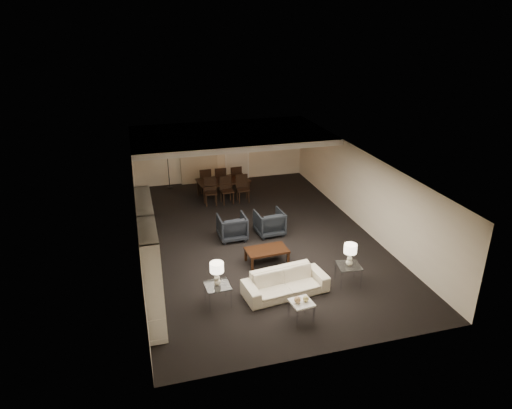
{
  "coord_description": "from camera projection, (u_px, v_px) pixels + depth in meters",
  "views": [
    {
      "loc": [
        -3.41,
        -12.28,
        6.44
      ],
      "look_at": [
        0.0,
        0.0,
        1.1
      ],
      "focal_mm": 32.0,
      "sensor_mm": 36.0,
      "label": 1
    }
  ],
  "objects": [
    {
      "name": "armchair_right",
      "position": [
        269.0,
        223.0,
        14.3
      ],
      "size": [
        0.89,
        0.91,
        0.78
      ],
      "primitive_type": "imported",
      "rotation": [
        0.0,
        0.0,
        3.21
      ],
      "color": "black",
      "rests_on": "floor"
    },
    {
      "name": "wall_right",
      "position": [
        361.0,
        189.0,
        14.63
      ],
      "size": [
        0.02,
        11.0,
        2.5
      ],
      "primitive_type": "cube",
      "color": "beige",
      "rests_on": "ground"
    },
    {
      "name": "side_table_left",
      "position": [
        218.0,
        295.0,
        10.85
      ],
      "size": [
        0.6,
        0.6,
        0.54
      ],
      "primitive_type": null,
      "rotation": [
        0.0,
        0.0,
        0.05
      ],
      "color": "silver",
      "rests_on": "floor"
    },
    {
      "name": "sofa",
      "position": [
        285.0,
        283.0,
        11.25
      ],
      "size": [
        2.18,
        1.08,
        0.61
      ],
      "primitive_type": "imported",
      "rotation": [
        0.0,
        0.0,
        0.13
      ],
      "color": "beige",
      "rests_on": "floor"
    },
    {
      "name": "chair_fl",
      "position": [
        205.0,
        180.0,
        17.61
      ],
      "size": [
        0.48,
        0.48,
        1.0
      ],
      "primitive_type": null,
      "rotation": [
        0.0,
        0.0,
        3.18
      ],
      "color": "black",
      "rests_on": "floor"
    },
    {
      "name": "chair_nl",
      "position": [
        211.0,
        192.0,
        16.45
      ],
      "size": [
        0.51,
        0.51,
        1.0
      ],
      "primitive_type": null,
      "rotation": [
        0.0,
        0.0,
        -0.11
      ],
      "color": "black",
      "rests_on": "floor"
    },
    {
      "name": "armchair_left",
      "position": [
        232.0,
        227.0,
        14.01
      ],
      "size": [
        0.85,
        0.87,
        0.78
      ],
      "primitive_type": "imported",
      "rotation": [
        0.0,
        0.0,
        3.16
      ],
      "color": "black",
      "rests_on": "floor"
    },
    {
      "name": "curtains",
      "position": [
        199.0,
        155.0,
        18.38
      ],
      "size": [
        1.5,
        0.12,
        2.4
      ],
      "primitive_type": "cube",
      "color": "beige",
      "rests_on": "wall_back"
    },
    {
      "name": "wall_left",
      "position": [
        137.0,
        212.0,
        12.9
      ],
      "size": [
        0.02,
        11.0,
        2.5
      ],
      "primitive_type": "cube",
      "color": "beige",
      "rests_on": "ground"
    },
    {
      "name": "ceiling",
      "position": [
        256.0,
        160.0,
        13.28
      ],
      "size": [
        7.0,
        11.0,
        0.02
      ],
      "primitive_type": "cube",
      "color": "silver",
      "rests_on": "ground"
    },
    {
      "name": "media_unit",
      "position": [
        150.0,
        257.0,
        10.66
      ],
      "size": [
        0.38,
        3.4,
        2.35
      ],
      "primitive_type": null,
      "color": "white",
      "rests_on": "wall_left"
    },
    {
      "name": "wall_front",
      "position": [
        332.0,
        302.0,
        8.87
      ],
      "size": [
        7.0,
        0.02,
        2.5
      ],
      "primitive_type": "cube",
      "color": "beige",
      "rests_on": "ground"
    },
    {
      "name": "table_lamp_right",
      "position": [
        350.0,
        255.0,
        11.47
      ],
      "size": [
        0.35,
        0.35,
        0.59
      ],
      "primitive_type": null,
      "rotation": [
        0.0,
        0.0,
        0.09
      ],
      "color": "white",
      "rests_on": "side_table_right"
    },
    {
      "name": "gold_gourd_a",
      "position": [
        297.0,
        300.0,
        10.15
      ],
      "size": [
        0.15,
        0.15,
        0.15
      ],
      "primitive_type": "sphere",
      "color": "tan",
      "rests_on": "marble_table"
    },
    {
      "name": "gold_gourd_b",
      "position": [
        306.0,
        299.0,
        10.21
      ],
      "size": [
        0.13,
        0.13,
        0.13
      ],
      "primitive_type": "sphere",
      "color": "#E3D278",
      "rests_on": "marble_table"
    },
    {
      "name": "painting",
      "position": [
        269.0,
        141.0,
        19.02
      ],
      "size": [
        0.95,
        0.04,
        0.65
      ],
      "primitive_type": "cube",
      "color": "#142D38",
      "rests_on": "wall_back"
    },
    {
      "name": "ceiling_soffit",
      "position": [
        230.0,
        135.0,
        16.43
      ],
      "size": [
        7.0,
        4.0,
        0.2
      ],
      "primitive_type": "cube",
      "color": "silver",
      "rests_on": "ceiling"
    },
    {
      "name": "marble_table",
      "position": [
        301.0,
        311.0,
        10.3
      ],
      "size": [
        0.53,
        0.53,
        0.48
      ],
      "primitive_type": null,
      "rotation": [
        0.0,
        0.0,
        0.12
      ],
      "color": "silver",
      "rests_on": "floor"
    },
    {
      "name": "chair_nr",
      "position": [
        243.0,
        189.0,
        16.75
      ],
      "size": [
        0.47,
        0.47,
        1.0
      ],
      "primitive_type": null,
      "rotation": [
        0.0,
        0.0,
        -0.01
      ],
      "color": "black",
      "rests_on": "floor"
    },
    {
      "name": "floor_lamp",
      "position": [
        168.0,
        168.0,
        18.01
      ],
      "size": [
        0.32,
        0.32,
        1.65
      ],
      "primitive_type": null,
      "rotation": [
        0.0,
        0.0,
        -0.42
      ],
      "color": "black",
      "rests_on": "floor"
    },
    {
      "name": "television",
      "position": [
        149.0,
        243.0,
        11.58
      ],
      "size": [
        1.08,
        0.14,
        0.62
      ],
      "primitive_type": "imported",
      "rotation": [
        0.0,
        0.0,
        1.57
      ],
      "color": "black",
      "rests_on": "media_unit"
    },
    {
      "name": "dining_table",
      "position": [
        224.0,
        189.0,
        17.24
      ],
      "size": [
        2.02,
        1.28,
        0.67
      ],
      "primitive_type": "imported",
      "rotation": [
        0.0,
        0.0,
        0.11
      ],
      "color": "black",
      "rests_on": "floor"
    },
    {
      "name": "floor_speaker",
      "position": [
        156.0,
        259.0,
        11.8
      ],
      "size": [
        0.16,
        0.16,
        1.13
      ],
      "primitive_type": "cube",
      "rotation": [
        0.0,
        0.0,
        0.34
      ],
      "color": "black",
      "rests_on": "floor"
    },
    {
      "name": "table_lamp_left",
      "position": [
        217.0,
        274.0,
        10.63
      ],
      "size": [
        0.35,
        0.35,
        0.59
      ],
      "primitive_type": null,
      "rotation": [
        0.0,
        0.0,
        0.07
      ],
      "color": "beige",
      "rests_on": "side_table_left"
    },
    {
      "name": "chair_fm",
      "position": [
        220.0,
        179.0,
        17.76
      ],
      "size": [
        0.48,
        0.48,
        1.0
      ],
      "primitive_type": null,
      "rotation": [
        0.0,
        0.0,
        3.11
      ],
      "color": "black",
      "rests_on": "floor"
    },
    {
      "name": "chair_nm",
      "position": [
        227.0,
        190.0,
        16.6
      ],
      "size": [
        0.5,
        0.5,
        1.0
      ],
      "primitive_type": null,
      "rotation": [
        0.0,
        0.0,
        0.09
      ],
      "color": "black",
      "rests_on": "floor"
    },
    {
      "name": "coffee_table",
      "position": [
        267.0,
        256.0,
        12.71
      ],
      "size": [
        1.19,
        0.74,
        0.41
      ],
      "primitive_type": null,
      "rotation": [
        0.0,
        0.0,
        0.06
      ],
      "color": "black",
      "rests_on": "floor"
    },
    {
      "name": "floor",
      "position": [
        256.0,
        237.0,
        14.24
      ],
      "size": [
        11.0,
        11.0,
        0.0
      ],
      "primitive_type": "plane",
      "color": "black",
      "rests_on": "ground"
    },
    {
      "name": "pendant_light",
      "position": [
        238.0,
        148.0,
        16.69
      ],
      "size": [
        0.52,
        0.52,
        0.24
      ],
      "primitive_type": "cylinder",
      "color": "#D8591E",
      "rests_on": "ceiling_soffit"
    },
    {
      "name": "wall_back",
      "position": [
        220.0,
        151.0,
        18.65
      ],
      "size": [
        7.0,
        0.02,
        2.5
      ],
      "primitive_type": "cube",
      "color": "beige",
      "rests_on": "ground"
    },
    {
      "name": "side_table_right",
      "position": [
        348.0,
        274.0,
        11.69
      ],
      "size": [
        0.65,
        0.65,
        0.54
      ],
      "primitive_type": null,
      "rotation": [
        0.0,
        0.0,
        -0.14
      ],
      "color": "silver",
      "rests_on": "floor"
    },
    {
      "name": "door",
      "position": [
        237.0,
        155.0,
        18.87
      ],
      "size": [
        0.9,
        0.05,
        2.1
      ],
      "primitive_type": "cube",
      "color": "silver",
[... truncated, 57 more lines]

